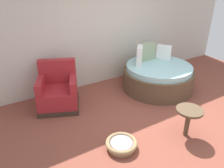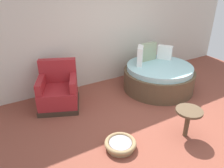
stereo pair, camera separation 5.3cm
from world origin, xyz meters
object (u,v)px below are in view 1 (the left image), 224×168
at_px(red_armchair, 58,92).
at_px(pet_basket, 121,144).
at_px(round_daybed, 158,76).
at_px(side_table, 189,114).

bearing_deg(red_armchair, pet_basket, -76.39).
xyz_separation_m(round_daybed, pet_basket, (-1.89, -1.31, -0.24)).
bearing_deg(side_table, pet_basket, 165.00).
distance_m(round_daybed, side_table, 1.79).
distance_m(round_daybed, red_armchair, 2.35).
bearing_deg(red_armchair, round_daybed, -10.74).
relative_size(round_daybed, pet_basket, 3.27).
bearing_deg(side_table, round_daybed, 64.62).
xyz_separation_m(pet_basket, side_table, (1.13, -0.30, 0.35)).
xyz_separation_m(red_armchair, pet_basket, (0.42, -1.75, -0.26)).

